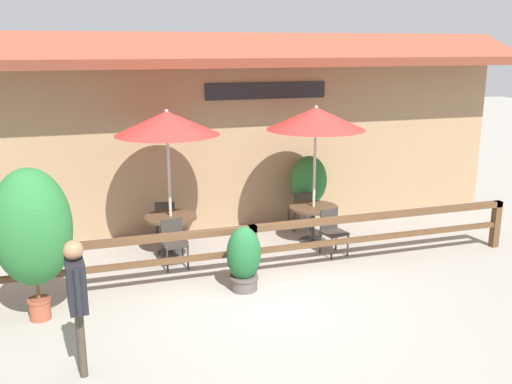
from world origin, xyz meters
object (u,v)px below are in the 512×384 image
Objects in this scene: dining_table_near at (171,223)px; chair_middle_wallside at (301,208)px; potted_plant_broad_leaf at (244,259)px; potted_plant_entrance_palm at (309,183)px; chair_middle_streetside at (332,230)px; patio_umbrella_middle at (316,119)px; patio_umbrella_near at (167,123)px; dining_table_middle at (313,213)px; pedestrian at (77,290)px; chair_near_streetside at (174,241)px; potted_plant_corner_fern at (32,229)px; chair_near_wallside at (166,218)px.

chair_middle_wallside is (2.95, 0.56, -0.11)m from dining_table_near.
potted_plant_entrance_palm is at bearing 50.89° from potted_plant_broad_leaf.
patio_umbrella_middle is at bearing 83.66° from chair_middle_streetside.
patio_umbrella_near is 2.79× the size of dining_table_near.
patio_umbrella_middle is at bearing 42.37° from potted_plant_broad_leaf.
potted_plant_entrance_palm is at bearing 14.63° from dining_table_near.
chair_middle_streetside reaches higher than dining_table_middle.
dining_table_near is 0.58× the size of pedestrian.
chair_middle_wallside is (0.04, 0.79, -2.06)m from patio_umbrella_middle.
patio_umbrella_near is at bearing 80.52° from chair_near_streetside.
dining_table_middle is (2.91, -0.23, -1.95)m from patio_umbrella_near.
potted_plant_corner_fern is (-2.34, -2.19, 0.80)m from dining_table_near.
dining_table_near is at bearing 150.54° from chair_middle_streetside.
potted_plant_broad_leaf is (-2.11, -2.67, 0.05)m from chair_middle_wallside.
dining_table_near is 3.30m from potted_plant_corner_fern.
patio_umbrella_near reaches higher than chair_near_wallside.
chair_near_wallside is 3.43m from chair_middle_streetside.
potted_plant_corner_fern is (-2.34, -2.19, -1.14)m from patio_umbrella_near.
chair_middle_wallside is at bearing 10.84° from patio_umbrella_near.
patio_umbrella_near is at bearing 150.54° from chair_middle_streetside.
patio_umbrella_near is 3.21× the size of chair_near_wallside.
chair_middle_wallside reaches higher than dining_table_near.
dining_table_middle is 1.19m from potted_plant_entrance_palm.
potted_plant_entrance_palm is (3.24, 0.13, 0.48)m from chair_near_wallside.
potted_plant_entrance_palm is at bearing -164.66° from chair_near_wallside.
chair_middle_wallside is 0.63m from potted_plant_entrance_palm.
pedestrian is (-1.79, -4.60, 0.62)m from chair_near_wallside.
patio_umbrella_near reaches higher than chair_middle_streetside.
potted_plant_broad_leaf is 3.30m from potted_plant_corner_fern.
dining_table_near is at bearing 175.50° from dining_table_middle.
patio_umbrella_near is 3.03m from potted_plant_broad_leaf.
chair_middle_wallside is (3.02, 1.28, 0.00)m from chair_near_streetside.
dining_table_near and dining_table_middle have the same top height.
potted_plant_broad_leaf is 0.69× the size of potted_plant_entrance_palm.
chair_near_wallside is 1.00× the size of chair_middle_wallside.
patio_umbrella_near is 3.21× the size of chair_middle_streetside.
chair_near_wallside is 0.50× the size of pedestrian.
pedestrian reaches higher than chair_near_wallside.
dining_table_near is at bearing 102.35° from chair_near_wallside.
patio_umbrella_middle is 6.11m from pedestrian.
patio_umbrella_middle is (2.98, 0.49, 2.06)m from chair_near_streetside.
potted_plant_entrance_palm reaches higher than chair_near_streetside.
potted_plant_broad_leaf is at bearing 54.79° from chair_middle_wallside.
dining_table_middle is at bearing -55.91° from pedestrian.
potted_plant_entrance_palm is 6.91m from pedestrian.
patio_umbrella_middle is at bearing -4.50° from patio_umbrella_near.
patio_umbrella_near is 1.77× the size of potted_plant_entrance_palm.
chair_near_streetside and chair_middle_wallside have the same top height.
chair_middle_wallside reaches higher than dining_table_middle.
dining_table_middle is 1.15× the size of chair_middle_wallside.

